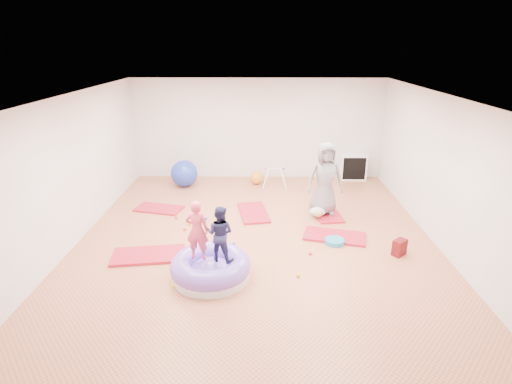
{
  "coord_description": "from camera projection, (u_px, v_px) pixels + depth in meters",
  "views": [
    {
      "loc": [
        0.1,
        -7.12,
        3.68
      ],
      "look_at": [
        0.0,
        0.3,
        0.9
      ],
      "focal_mm": 28.0,
      "sensor_mm": 36.0,
      "label": 1
    }
  ],
  "objects": [
    {
      "name": "room",
      "position": [
        256.0,
        173.0,
        7.46
      ],
      "size": [
        7.01,
        8.01,
        2.81
      ],
      "color": "#A35834",
      "rests_on": "ground"
    },
    {
      "name": "backpack",
      "position": [
        399.0,
        247.0,
        7.33
      ],
      "size": [
        0.31,
        0.29,
        0.3
      ],
      "primitive_type": "cube",
      "rotation": [
        0.0,
        0.0,
        0.7
      ],
      "color": "maroon",
      "rests_on": "ground"
    },
    {
      "name": "ball_pit_balls",
      "position": [
        241.0,
        235.0,
        8.08
      ],
      "size": [
        3.41,
        2.38,
        0.07
      ],
      "color": "#1F38A9",
      "rests_on": "ground"
    },
    {
      "name": "gym_mat_rear_right",
      "position": [
        326.0,
        213.0,
        9.13
      ],
      "size": [
        0.67,
        1.15,
        0.05
      ],
      "primitive_type": "cube",
      "rotation": [
        0.0,
        0.0,
        1.69
      ],
      "color": "#A81725",
      "rests_on": "ground"
    },
    {
      "name": "exercise_ball_blue",
      "position": [
        184.0,
        173.0,
        10.8
      ],
      "size": [
        0.72,
        0.72,
        0.72
      ],
      "primitive_type": "sphere",
      "color": "#1F38A9",
      "rests_on": "ground"
    },
    {
      "name": "cube_shelf",
      "position": [
        353.0,
        167.0,
        11.34
      ],
      "size": [
        0.74,
        0.36,
        0.74
      ],
      "color": "white",
      "rests_on": "ground"
    },
    {
      "name": "inflatable_cushion",
      "position": [
        211.0,
        268.0,
        6.64
      ],
      "size": [
        1.34,
        1.34,
        0.42
      ],
      "rotation": [
        0.0,
        0.0,
        -0.35
      ],
      "color": "silver",
      "rests_on": "ground"
    },
    {
      "name": "balance_disc",
      "position": [
        335.0,
        241.0,
        7.79
      ],
      "size": [
        0.38,
        0.38,
        0.08
      ],
      "primitive_type": "cylinder",
      "color": "teal",
      "rests_on": "ground"
    },
    {
      "name": "yellow_toy",
      "position": [
        177.0,
        284.0,
        6.46
      ],
      "size": [
        0.2,
        0.2,
        0.03
      ],
      "primitive_type": "cylinder",
      "color": "#FFD900",
      "rests_on": "ground"
    },
    {
      "name": "gym_mat_right",
      "position": [
        335.0,
        236.0,
        8.03
      ],
      "size": [
        1.32,
        0.88,
        0.05
      ],
      "primitive_type": "cube",
      "rotation": [
        0.0,
        0.0,
        -0.24
      ],
      "color": "#A81725",
      "rests_on": "ground"
    },
    {
      "name": "gym_mat_center_back",
      "position": [
        253.0,
        213.0,
        9.16
      ],
      "size": [
        0.8,
        1.28,
        0.05
      ],
      "primitive_type": "cube",
      "rotation": [
        0.0,
        0.0,
        1.75
      ],
      "color": "#A81725",
      "rests_on": "ground"
    },
    {
      "name": "adult_caregiver",
      "position": [
        325.0,
        179.0,
        8.83
      ],
      "size": [
        0.83,
        0.58,
        1.63
      ],
      "primitive_type": "imported",
      "rotation": [
        0.0,
        0.0,
        0.08
      ],
      "color": "slate",
      "rests_on": "gym_mat_rear_right"
    },
    {
      "name": "gym_mat_mid_left",
      "position": [
        159.0,
        209.0,
        9.38
      ],
      "size": [
        1.18,
        0.78,
        0.05
      ],
      "primitive_type": "cube",
      "rotation": [
        0.0,
        0.0,
        -0.24
      ],
      "color": "#A81725",
      "rests_on": "ground"
    },
    {
      "name": "infant_play_gym",
      "position": [
        274.0,
        174.0,
        10.84
      ],
      "size": [
        0.66,
        0.62,
        0.5
      ],
      "rotation": [
        0.0,
        0.0,
        0.36
      ],
      "color": "white",
      "rests_on": "ground"
    },
    {
      "name": "exercise_ball_orange",
      "position": [
        257.0,
        178.0,
        11.02
      ],
      "size": [
        0.37,
        0.37,
        0.37
      ],
      "primitive_type": "sphere",
      "color": "orange",
      "rests_on": "ground"
    },
    {
      "name": "child_pink",
      "position": [
        197.0,
        227.0,
        6.41
      ],
      "size": [
        0.4,
        0.29,
        1.02
      ],
      "primitive_type": "imported",
      "rotation": [
        0.0,
        0.0,
        3.02
      ],
      "color": "#F04765",
      "rests_on": "inflatable_cushion"
    },
    {
      "name": "child_navy",
      "position": [
        220.0,
        231.0,
        6.38
      ],
      "size": [
        0.55,
        0.48,
        0.94
      ],
      "primitive_type": "imported",
      "rotation": [
        0.0,
        0.0,
        2.83
      ],
      "color": "#232650",
      "rests_on": "inflatable_cushion"
    },
    {
      "name": "gym_mat_front_left",
      "position": [
        148.0,
        255.0,
        7.31
      ],
      "size": [
        1.37,
        0.82,
        0.05
      ],
      "primitive_type": "cube",
      "rotation": [
        0.0,
        0.0,
        0.14
      ],
      "color": "#A81725",
      "rests_on": "ground"
    },
    {
      "name": "infant",
      "position": [
        318.0,
        212.0,
        8.86
      ],
      "size": [
        0.36,
        0.36,
        0.21
      ],
      "color": "silver",
      "rests_on": "gym_mat_rear_right"
    }
  ]
}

